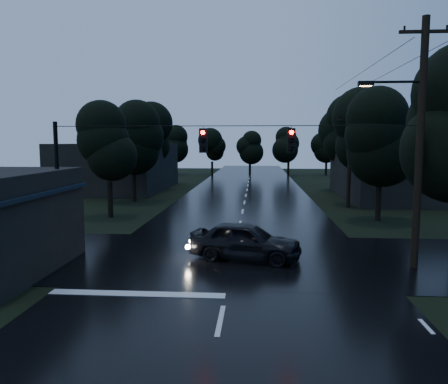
# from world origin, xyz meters

# --- Properties ---
(main_road) EXTENTS (12.00, 120.00, 0.02)m
(main_road) POSITION_xyz_m (0.00, 30.00, 0.00)
(main_road) COLOR black
(main_road) RESTS_ON ground
(cross_street) EXTENTS (60.00, 9.00, 0.02)m
(cross_street) POSITION_xyz_m (0.00, 12.00, 0.00)
(cross_street) COLOR black
(cross_street) RESTS_ON ground
(building_far_right) EXTENTS (10.00, 14.00, 4.40)m
(building_far_right) POSITION_xyz_m (14.00, 34.00, 2.20)
(building_far_right) COLOR black
(building_far_right) RESTS_ON ground
(building_far_left) EXTENTS (10.00, 16.00, 5.00)m
(building_far_left) POSITION_xyz_m (-14.00, 40.00, 2.50)
(building_far_left) COLOR black
(building_far_left) RESTS_ON ground
(utility_pole_main) EXTENTS (3.50, 0.30, 10.00)m
(utility_pole_main) POSITION_xyz_m (7.41, 11.00, 5.26)
(utility_pole_main) COLOR black
(utility_pole_main) RESTS_ON ground
(utility_pole_far) EXTENTS (2.00, 0.30, 7.50)m
(utility_pole_far) POSITION_xyz_m (8.30, 28.00, 3.88)
(utility_pole_far) COLOR black
(utility_pole_far) RESTS_ON ground
(anchor_pole_left) EXTENTS (0.18, 0.18, 6.00)m
(anchor_pole_left) POSITION_xyz_m (-7.50, 11.00, 3.00)
(anchor_pole_left) COLOR black
(anchor_pole_left) RESTS_ON ground
(span_signals) EXTENTS (15.00, 0.37, 1.12)m
(span_signals) POSITION_xyz_m (0.56, 10.99, 5.24)
(span_signals) COLOR black
(span_signals) RESTS_ON ground
(tree_left_a) EXTENTS (3.92, 3.92, 8.26)m
(tree_left_a) POSITION_xyz_m (-9.00, 22.00, 5.24)
(tree_left_a) COLOR black
(tree_left_a) RESTS_ON ground
(tree_left_b) EXTENTS (4.20, 4.20, 8.85)m
(tree_left_b) POSITION_xyz_m (-9.60, 30.00, 5.62)
(tree_left_b) COLOR black
(tree_left_b) RESTS_ON ground
(tree_left_c) EXTENTS (4.48, 4.48, 9.44)m
(tree_left_c) POSITION_xyz_m (-10.20, 40.00, 5.99)
(tree_left_c) COLOR black
(tree_left_c) RESTS_ON ground
(tree_right_a) EXTENTS (4.20, 4.20, 8.85)m
(tree_right_a) POSITION_xyz_m (9.00, 22.00, 5.62)
(tree_right_a) COLOR black
(tree_right_a) RESTS_ON ground
(tree_right_b) EXTENTS (4.48, 4.48, 9.44)m
(tree_right_b) POSITION_xyz_m (9.60, 30.00, 5.99)
(tree_right_b) COLOR black
(tree_right_b) RESTS_ON ground
(tree_right_c) EXTENTS (4.76, 4.76, 10.03)m
(tree_right_c) POSITION_xyz_m (10.20, 40.00, 6.37)
(tree_right_c) COLOR black
(tree_right_c) RESTS_ON ground
(car) EXTENTS (5.20, 3.01, 1.66)m
(car) POSITION_xyz_m (0.55, 11.77, 0.83)
(car) COLOR black
(car) RESTS_ON ground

